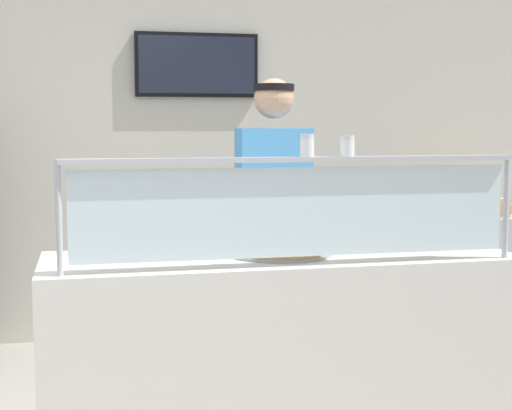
{
  "coord_description": "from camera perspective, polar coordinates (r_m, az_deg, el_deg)",
  "views": [
    {
      "loc": [
        0.2,
        -2.85,
        1.52
      ],
      "look_at": [
        0.92,
        0.36,
        1.17
      ],
      "focal_mm": 53.29,
      "sensor_mm": 36.0,
      "label": 1
    }
  ],
  "objects": [
    {
      "name": "pizza_box_stack",
      "position": [
        5.65,
        15.34,
        -0.07
      ],
      "size": [
        0.49,
        0.49,
        0.14
      ],
      "color": "tan",
      "rests_on": "prep_shelf"
    },
    {
      "name": "serving_counter",
      "position": [
        3.44,
        1.82,
        -11.6
      ],
      "size": [
        2.05,
        0.66,
        0.95
      ],
      "primitive_type": "cube",
      "color": "silver",
      "rests_on": "ground"
    },
    {
      "name": "prep_shelf",
      "position": [
        5.72,
        15.22,
        -5.08
      ],
      "size": [
        0.7,
        0.55,
        0.87
      ],
      "primitive_type": "cube",
      "color": "#B7BABF",
      "rests_on": "ground"
    },
    {
      "name": "pizza_tray",
      "position": [
        3.35,
        1.82,
        -3.42
      ],
      "size": [
        0.48,
        0.48,
        0.04
      ],
      "color": "#9EA0A8",
      "rests_on": "serving_counter"
    },
    {
      "name": "pizza_server",
      "position": [
        3.33,
        1.95,
        -3.1
      ],
      "size": [
        0.14,
        0.29,
        0.01
      ],
      "primitive_type": "cube",
      "rotation": [
        0.0,
        0.0,
        -0.24
      ],
      "color": "#ADAFB7",
      "rests_on": "pizza_tray"
    },
    {
      "name": "sneeze_guard",
      "position": [
        3.04,
        3.12,
        0.58
      ],
      "size": [
        1.88,
        0.06,
        0.44
      ],
      "color": "#B2B5BC",
      "rests_on": "serving_counter"
    },
    {
      "name": "ground_plane",
      "position": [
        4.22,
        -0.56,
        -15.06
      ],
      "size": [
        12.0,
        12.0,
        0.0
      ],
      "primitive_type": "plane",
      "color": "gray",
      "rests_on": "ground"
    },
    {
      "name": "pepper_flake_shaker",
      "position": [
        3.09,
        6.87,
        4.32
      ],
      "size": [
        0.06,
        0.06,
        0.08
      ],
      "color": "white",
      "rests_on": "sneeze_guard"
    },
    {
      "name": "worker_figure",
      "position": [
        4.03,
        1.4,
        -1.26
      ],
      "size": [
        0.41,
        0.5,
        1.76
      ],
      "color": "#23232D",
      "rests_on": "ground"
    },
    {
      "name": "shop_rear_unit",
      "position": [
        5.51,
        -4.07,
        4.35
      ],
      "size": [
        6.45,
        0.13,
        2.7
      ],
      "color": "beige",
      "rests_on": "ground"
    },
    {
      "name": "parmesan_shaker",
      "position": [
        3.03,
        3.86,
        4.37
      ],
      "size": [
        0.06,
        0.06,
        0.09
      ],
      "color": "white",
      "rests_on": "sneeze_guard"
    }
  ]
}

